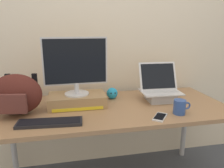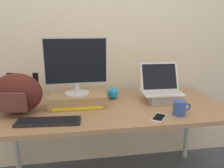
{
  "view_description": "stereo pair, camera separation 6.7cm",
  "coord_description": "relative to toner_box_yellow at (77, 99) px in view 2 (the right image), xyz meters",
  "views": [
    {
      "loc": [
        -0.32,
        -1.57,
        1.34
      ],
      "look_at": [
        0.0,
        0.0,
        0.92
      ],
      "focal_mm": 34.88,
      "sensor_mm": 36.0,
      "label": 1
    },
    {
      "loc": [
        -0.25,
        -1.58,
        1.34
      ],
      "look_at": [
        0.0,
        0.0,
        0.92
      ],
      "focal_mm": 34.88,
      "sensor_mm": 36.0,
      "label": 2
    }
  ],
  "objects": [
    {
      "name": "open_laptop",
      "position": [
        0.69,
        -0.0,
        0.02
      ],
      "size": [
        0.33,
        0.26,
        0.31
      ],
      "rotation": [
        0.0,
        0.0,
        -0.04
      ],
      "color": "#ADADB2",
      "rests_on": "desk"
    },
    {
      "name": "desk",
      "position": [
        0.27,
        -0.07,
        -0.11
      ],
      "size": [
        1.81,
        0.78,
        0.74
      ],
      "color": "#99704C",
      "rests_on": "ground"
    },
    {
      "name": "back_wall",
      "position": [
        0.27,
        0.42,
        0.51
      ],
      "size": [
        7.0,
        0.1,
        2.6
      ],
      "primitive_type": "cube",
      "color": "beige",
      "rests_on": "ground"
    },
    {
      "name": "coffee_mug",
      "position": [
        0.71,
        -0.32,
        0.01
      ],
      "size": [
        0.13,
        0.09,
        0.1
      ],
      "color": "#2D4C93",
      "rests_on": "desk"
    },
    {
      "name": "toner_box_yellow",
      "position": [
        0.0,
        0.0,
        0.0
      ],
      "size": [
        0.44,
        0.26,
        0.09
      ],
      "color": "#9E7A51",
      "rests_on": "desk"
    },
    {
      "name": "plush_toy",
      "position": [
        0.31,
        0.12,
        0.0
      ],
      "size": [
        0.1,
        0.1,
        0.1
      ],
      "color": "#2393CC",
      "rests_on": "desk"
    },
    {
      "name": "messenger_backpack",
      "position": [
        -0.42,
        -0.09,
        0.1
      ],
      "size": [
        0.38,
        0.29,
        0.29
      ],
      "rotation": [
        0.0,
        0.0,
        -0.16
      ],
      "color": "#4C1E19",
      "rests_on": "desk"
    },
    {
      "name": "external_keyboard",
      "position": [
        -0.19,
        -0.31,
        -0.03
      ],
      "size": [
        0.42,
        0.15,
        0.02
      ],
      "rotation": [
        0.0,
        0.0,
        -0.07
      ],
      "color": "black",
      "rests_on": "desk"
    },
    {
      "name": "cell_phone",
      "position": [
        0.54,
        -0.36,
        -0.04
      ],
      "size": [
        0.15,
        0.16,
        0.01
      ],
      "rotation": [
        0.0,
        0.0,
        -0.65
      ],
      "color": "silver",
      "rests_on": "desk"
    },
    {
      "name": "desktop_monitor",
      "position": [
        0.0,
        -0.0,
        0.28
      ],
      "size": [
        0.48,
        0.19,
        0.44
      ],
      "rotation": [
        0.0,
        0.0,
        0.03
      ],
      "color": "silver",
      "rests_on": "toner_box_yellow"
    }
  ]
}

